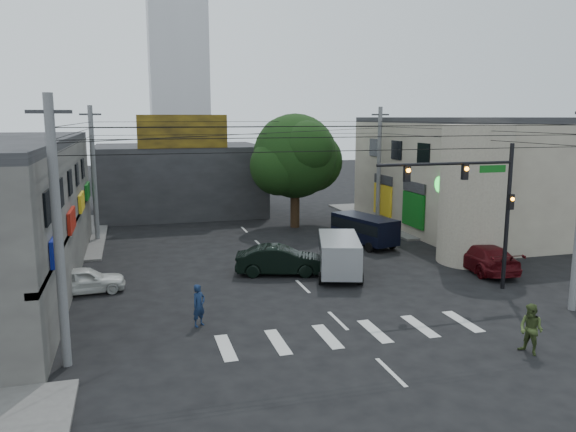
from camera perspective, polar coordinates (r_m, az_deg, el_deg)
name	(u,v)px	position (r m, az deg, el deg)	size (l,w,h in m)	color
ground	(315,299)	(26.69, 2.79, -8.40)	(160.00, 160.00, 0.00)	black
sidewalk_far_right	(448,215)	(50.14, 15.91, 0.06)	(16.00, 16.00, 0.15)	#514F4C
building_right	(486,176)	(45.48, 19.43, 3.88)	(14.00, 18.00, 8.00)	gray
corner_column	(475,195)	(34.17, 18.42, 2.07)	(4.00, 4.00, 8.00)	gray
building_far	(179,179)	(50.46, -10.99, 3.68)	(14.00, 10.00, 6.00)	#232326
billboard	(183,131)	(45.30, -10.64, 8.44)	(7.00, 0.30, 2.60)	olive
tower_distant	(177,30)	(95.31, -11.23, 18.05)	(9.00, 9.00, 44.00)	silver
street_tree	(295,156)	(42.84, 0.72, 6.08)	(6.40, 6.40, 8.70)	black
traffic_gantry	(479,194)	(28.19, 18.82, 2.15)	(7.10, 0.35, 7.20)	black
utility_pole_near_left	(58,235)	(20.02, -22.34, -1.78)	(0.32, 0.32, 9.20)	#59595B
utility_pole_far_left	(94,174)	(40.26, -19.12, 4.02)	(0.32, 0.32, 9.20)	#59595B
utility_pole_far_right	(379,167)	(44.27, 9.22, 4.95)	(0.32, 0.32, 9.20)	#59595B
dark_sedan	(280,260)	(30.45, -0.83, -4.51)	(5.02, 2.84, 1.57)	black
white_compact	(84,280)	(29.02, -19.99, -6.15)	(3.94, 1.86, 1.30)	silver
maroon_sedan	(483,257)	(32.98, 19.18, -3.99)	(2.57, 5.38, 1.51)	#460A0E
silver_minivan	(339,257)	(30.26, 5.20, -4.14)	(3.37, 5.24, 2.09)	gray
navy_van	(364,231)	(37.47, 7.76, -1.51)	(3.16, 5.27, 1.98)	black
traffic_officer	(199,305)	(23.39, -9.04, -8.96)	(0.76, 0.72, 1.75)	#12213F
pedestrian_olive	(531,329)	(22.28, 23.46, -10.52)	(0.96, 1.08, 1.86)	#3A4A22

